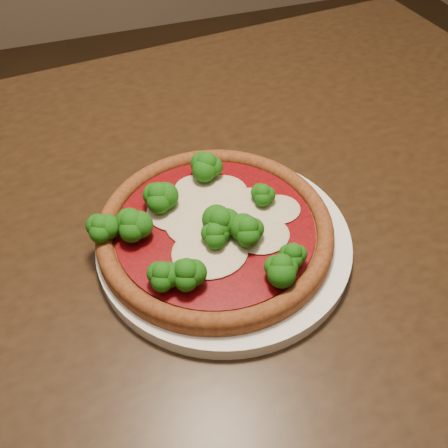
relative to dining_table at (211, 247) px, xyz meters
name	(u,v)px	position (x,y,z in m)	size (l,w,h in m)	color
floor	(198,390)	(-0.02, 0.10, -0.66)	(4.00, 4.00, 0.00)	black
dining_table	(211,247)	(0.00, 0.00, 0.00)	(1.32, 0.98, 0.75)	black
plate	(224,242)	(-0.01, -0.08, 0.10)	(0.30, 0.30, 0.02)	silver
pizza	(212,227)	(-0.02, -0.07, 0.13)	(0.29, 0.28, 0.06)	brown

